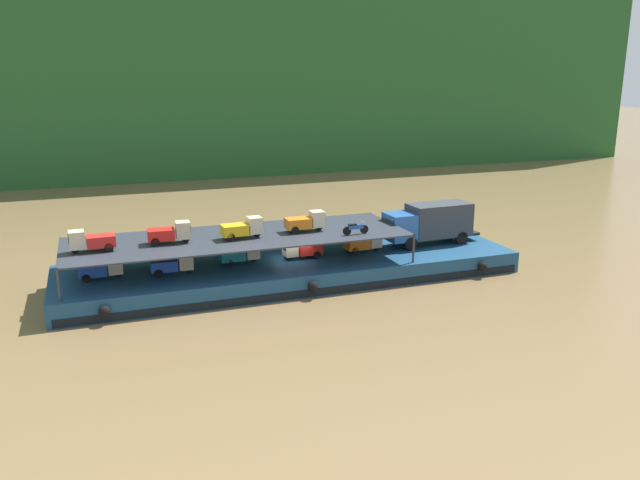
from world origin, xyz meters
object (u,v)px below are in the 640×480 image
Objects in this scene: mini_truck_lower_stern at (101,268)px; mini_truck_upper_stern at (91,241)px; cargo_barge at (293,269)px; mini_truck_lower_mid at (240,253)px; mini_truck_upper_bow at (306,222)px; motorcycle_upper_port at (355,228)px; mini_truck_lower_bow at (364,242)px; mini_truck_upper_fore at (243,228)px; covered_lorry at (430,222)px; mini_truck_lower_aft at (173,264)px; mini_truck_upper_mid at (170,233)px; mini_truck_lower_fore at (301,249)px.

mini_truck_lower_stern is 2.13m from mini_truck_upper_stern.
cargo_barge is 13.69m from mini_truck_upper_stern.
mini_truck_lower_stern reaches higher than cargo_barge.
cargo_barge is at bearing -5.23° from mini_truck_lower_mid.
mini_truck_upper_bow is (0.90, -0.22, 3.44)m from cargo_barge.
mini_truck_lower_stern is 1.45× the size of motorcycle_upper_port.
mini_truck_lower_bow is 1.00× the size of mini_truck_upper_fore.
covered_lorry reaches higher than mini_truck_lower_mid.
cargo_barge is 11.72× the size of mini_truck_upper_bow.
mini_truck_lower_aft is 1.00× the size of mini_truck_upper_mid.
mini_truck_upper_fore is (4.71, -0.06, 2.00)m from mini_truck_lower_aft.
mini_truck_lower_stern is 0.99× the size of mini_truck_upper_stern.
mini_truck_upper_stern reaches higher than mini_truck_lower_stern.
mini_truck_upper_mid reaches higher than mini_truck_lower_bow.
mini_truck_upper_fore is at bearing -175.84° from mini_truck_lower_bow.
mini_truck_lower_stern is 13.84m from mini_truck_upper_bow.
motorcycle_upper_port is (12.21, -1.70, 1.74)m from mini_truck_lower_aft.
covered_lorry is 4.16× the size of motorcycle_upper_port.
mini_truck_upper_mid is at bearing 175.54° from mini_truck_upper_fore.
mini_truck_upper_stern is 0.99× the size of mini_truck_upper_fore.
covered_lorry is 2.83× the size of mini_truck_upper_mid.
mini_truck_lower_fore is at bearing 1.40° from mini_truck_upper_mid.
mini_truck_lower_bow is (4.84, 0.08, 0.00)m from mini_truck_lower_fore.
mini_truck_upper_fore is 1.02× the size of mini_truck_upper_bow.
mini_truck_upper_fore is at bearing -172.23° from mini_truck_lower_fore.
motorcycle_upper_port reaches higher than mini_truck_lower_fore.
mini_truck_upper_bow reaches higher than mini_truck_lower_aft.
mini_truck_upper_bow is at bearing -176.95° from covered_lorry.
motorcycle_upper_port is at bearing -30.17° from cargo_barge.
mini_truck_lower_aft is (-8.38, -0.52, 1.44)m from cargo_barge.
mini_truck_lower_stern is at bearing 172.97° from mini_truck_lower_aft.
mini_truck_lower_fore is (0.65, 0.01, 1.44)m from cargo_barge.
cargo_barge is 8.52m from mini_truck_lower_aft.
mini_truck_lower_mid is 0.99× the size of mini_truck_upper_mid.
mini_truck_upper_mid is (-9.07, -0.22, 2.00)m from mini_truck_lower_fore.
mini_truck_upper_bow is (-4.59, -0.30, 2.00)m from mini_truck_lower_bow.
mini_truck_lower_bow is at bearing 1.23° from mini_truck_upper_mid.
covered_lorry is 23.91m from mini_truck_lower_stern.
mini_truck_lower_mid is at bearing 6.66° from mini_truck_upper_mid.
mini_truck_upper_bow is at bearing -6.90° from mini_truck_lower_mid.
cargo_barge is at bearing -178.32° from covered_lorry.
cargo_barge is at bearing 149.83° from motorcycle_upper_port.
motorcycle_upper_port reaches higher than mini_truck_lower_mid.
mini_truck_lower_stern is 0.99× the size of mini_truck_lower_bow.
mini_truck_upper_mid reaches higher than cargo_barge.
mini_truck_upper_bow reaches higher than motorcycle_upper_port.
mini_truck_upper_mid is at bearing -178.60° from mini_truck_lower_fore.
mini_truck_upper_stern is (-18.74, -0.64, 2.00)m from mini_truck_lower_bow.
mini_truck_lower_fore is 4.84m from mini_truck_lower_bow.
mini_truck_upper_mid is 4.75m from mini_truck_upper_fore.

